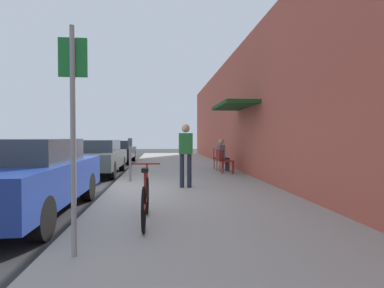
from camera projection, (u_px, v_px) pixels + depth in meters
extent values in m
plane|color=#2D2D30|center=(106.00, 195.00, 7.56)|extent=(60.00, 60.00, 0.00)
cube|color=#9E9B93|center=(188.00, 180.00, 9.78)|extent=(4.50, 32.00, 0.12)
cube|color=#BC5442|center=(259.00, 104.00, 9.98)|extent=(0.30, 32.00, 5.13)
cube|color=#19471E|center=(233.00, 105.00, 10.65)|extent=(1.10, 2.80, 0.12)
cube|color=navy|center=(25.00, 181.00, 5.51)|extent=(1.80, 4.40, 0.68)
cube|color=#333D47|center=(29.00, 151.00, 5.65)|extent=(1.48, 2.11, 0.44)
cylinder|color=black|center=(88.00, 187.00, 6.96)|extent=(0.22, 0.64, 0.64)
cylinder|color=black|center=(16.00, 188.00, 6.80)|extent=(0.22, 0.64, 0.64)
cylinder|color=black|center=(41.00, 218.00, 4.25)|extent=(0.22, 0.64, 0.64)
cube|color=#47514C|center=(97.00, 159.00, 11.67)|extent=(1.80, 4.40, 0.59)
cube|color=#333D47|center=(98.00, 146.00, 11.81)|extent=(1.48, 2.11, 0.45)
cylinder|color=black|center=(122.00, 164.00, 13.12)|extent=(0.22, 0.64, 0.64)
cylinder|color=black|center=(85.00, 164.00, 12.96)|extent=(0.22, 0.64, 0.64)
cylinder|color=black|center=(112.00, 170.00, 10.41)|extent=(0.22, 0.64, 0.64)
cylinder|color=black|center=(65.00, 171.00, 10.24)|extent=(0.22, 0.64, 0.64)
cube|color=black|center=(117.00, 152.00, 17.15)|extent=(1.80, 4.40, 0.56)
cube|color=#333D47|center=(118.00, 144.00, 17.29)|extent=(1.48, 2.11, 0.40)
cylinder|color=black|center=(134.00, 156.00, 18.60)|extent=(0.22, 0.64, 0.64)
cylinder|color=black|center=(107.00, 156.00, 18.43)|extent=(0.22, 0.64, 0.64)
cylinder|color=black|center=(129.00, 159.00, 15.88)|extent=(0.22, 0.64, 0.64)
cylinder|color=black|center=(98.00, 159.00, 15.72)|extent=(0.22, 0.64, 0.64)
cylinder|color=slate|center=(130.00, 163.00, 9.15)|extent=(0.07, 0.07, 1.10)
cube|color=#383D42|center=(130.00, 142.00, 9.13)|extent=(0.12, 0.10, 0.22)
cylinder|color=gray|center=(73.00, 142.00, 3.37)|extent=(0.06, 0.06, 2.60)
cube|color=#19722D|center=(73.00, 57.00, 3.37)|extent=(0.32, 0.02, 0.44)
torus|color=black|center=(147.00, 195.00, 5.26)|extent=(0.04, 0.66, 0.66)
torus|color=black|center=(144.00, 210.00, 4.21)|extent=(0.04, 0.66, 0.66)
cylinder|color=maroon|center=(146.00, 202.00, 4.73)|extent=(0.04, 1.05, 0.04)
cylinder|color=maroon|center=(145.00, 188.00, 4.58)|extent=(0.04, 0.04, 0.50)
cube|color=black|center=(145.00, 170.00, 4.57)|extent=(0.10, 0.20, 0.06)
cylinder|color=maroon|center=(147.00, 180.00, 5.20)|extent=(0.03, 0.03, 0.56)
cylinder|color=maroon|center=(147.00, 164.00, 5.19)|extent=(0.46, 0.03, 0.03)
cylinder|color=maroon|center=(234.00, 167.00, 11.20)|extent=(0.04, 0.04, 0.45)
cylinder|color=maroon|center=(232.00, 168.00, 10.83)|extent=(0.04, 0.04, 0.45)
cylinder|color=maroon|center=(223.00, 167.00, 11.29)|extent=(0.04, 0.04, 0.45)
cylinder|color=maroon|center=(222.00, 168.00, 10.92)|extent=(0.04, 0.04, 0.45)
cube|color=maroon|center=(228.00, 161.00, 11.05)|extent=(0.56, 0.56, 0.03)
cube|color=maroon|center=(222.00, 156.00, 11.10)|extent=(0.18, 0.42, 0.40)
cylinder|color=maroon|center=(226.00, 165.00, 12.15)|extent=(0.04, 0.04, 0.45)
cylinder|color=maroon|center=(229.00, 166.00, 11.78)|extent=(0.04, 0.04, 0.45)
cylinder|color=maroon|center=(217.00, 165.00, 12.06)|extent=(0.04, 0.04, 0.45)
cylinder|color=maroon|center=(220.00, 166.00, 11.69)|extent=(0.04, 0.04, 0.45)
cube|color=maroon|center=(223.00, 160.00, 11.91)|extent=(0.49, 0.49, 0.03)
cube|color=maroon|center=(218.00, 154.00, 11.86)|extent=(0.09, 0.44, 0.40)
cylinder|color=#232838|center=(226.00, 165.00, 12.06)|extent=(0.11, 0.11, 0.47)
cylinder|color=#232838|center=(223.00, 159.00, 12.02)|extent=(0.37, 0.18, 0.14)
cylinder|color=#232838|center=(228.00, 165.00, 11.86)|extent=(0.11, 0.11, 0.47)
cylinder|color=#232838|center=(225.00, 160.00, 11.83)|extent=(0.37, 0.18, 0.14)
cube|color=#595960|center=(221.00, 152.00, 11.89)|extent=(0.26, 0.38, 0.56)
sphere|color=tan|center=(221.00, 142.00, 11.88)|extent=(0.22, 0.22, 0.22)
cylinder|color=maroon|center=(223.00, 163.00, 13.02)|extent=(0.04, 0.04, 0.45)
cylinder|color=maroon|center=(223.00, 164.00, 12.64)|extent=(0.04, 0.04, 0.45)
cylinder|color=maroon|center=(214.00, 163.00, 13.05)|extent=(0.04, 0.04, 0.45)
cylinder|color=maroon|center=(214.00, 164.00, 12.67)|extent=(0.04, 0.04, 0.45)
cube|color=maroon|center=(219.00, 158.00, 12.84)|extent=(0.51, 0.51, 0.03)
cube|color=maroon|center=(214.00, 153.00, 12.85)|extent=(0.10, 0.44, 0.40)
cylinder|color=#232838|center=(182.00, 171.00, 8.03)|extent=(0.12, 0.12, 0.90)
cylinder|color=#232838|center=(189.00, 171.00, 8.05)|extent=(0.12, 0.12, 0.90)
cube|color=#267233|center=(186.00, 144.00, 8.03)|extent=(0.36, 0.22, 0.56)
sphere|color=tan|center=(186.00, 128.00, 8.02)|extent=(0.22, 0.22, 0.22)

